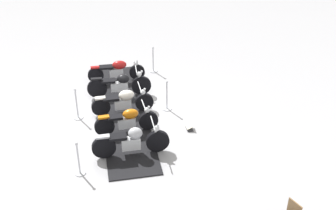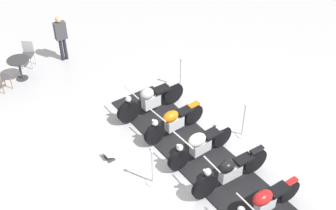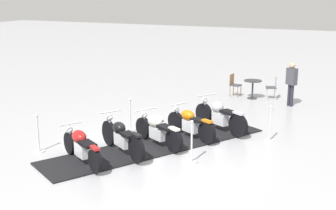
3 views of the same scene
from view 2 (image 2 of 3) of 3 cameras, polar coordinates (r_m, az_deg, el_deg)
ground_plane at (r=11.96m, az=4.20°, el=-6.79°), size 80.00×80.00×0.00m
display_platform at (r=11.95m, az=4.20°, el=-6.72°), size 6.77×4.84×0.04m
motorcycle_chrome at (r=13.05m, az=-2.31°, el=0.75°), size 1.32×2.07×1.04m
motorcycle_copper at (r=12.31m, az=0.73°, el=-2.12°), size 1.10×1.88×0.94m
motorcycle_cream at (r=11.60m, az=4.18°, el=-5.13°), size 1.22×1.93×0.94m
motorcycle_black at (r=10.99m, az=8.08°, el=-8.48°), size 1.35×2.01×1.05m
motorcycle_maroon at (r=10.48m, az=12.47°, el=-12.26°), size 1.26×1.93×0.89m
stanchion_left_front at (r=14.24m, az=1.66°, el=3.66°), size 0.31×0.31×1.09m
stanchion_left_mid at (r=12.51m, az=9.78°, el=-2.59°), size 0.32×0.32×1.14m
stanchion_right_mid at (r=11.07m, az=-2.01°, el=-8.80°), size 0.35×0.35×1.12m
info_placard at (r=11.96m, az=-7.68°, el=-6.69°), size 0.37×0.34×0.20m
cafe_table at (r=15.33m, az=-18.88°, el=5.03°), size 0.73×0.73×0.76m
cafe_chair_near_table at (r=15.98m, az=-17.85°, el=6.56°), size 0.51×0.51×0.93m
cafe_chair_across_table at (r=14.95m, az=-21.14°, el=3.42°), size 0.45×0.45×0.93m
bystander_person at (r=15.79m, az=-13.81°, el=8.94°), size 0.41×0.45×1.69m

